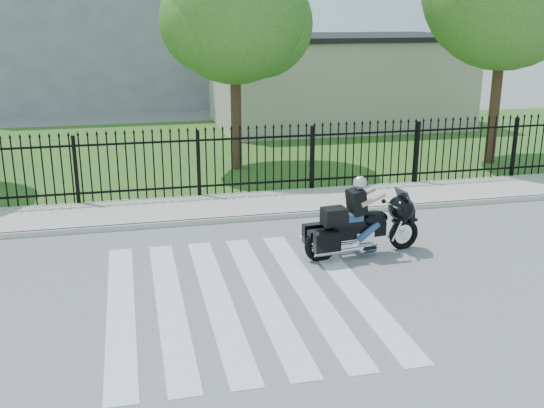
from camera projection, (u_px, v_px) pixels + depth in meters
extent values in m
plane|color=slate|center=(241.00, 297.00, 10.85)|extent=(120.00, 120.00, 0.00)
cube|color=#ADAAA3|center=(204.00, 208.00, 15.49)|extent=(40.00, 2.00, 0.12)
cube|color=#ADAAA3|center=(210.00, 221.00, 14.56)|extent=(40.00, 0.12, 0.12)
cube|color=#2B5D20|center=(180.00, 151.00, 22.03)|extent=(40.00, 12.00, 0.02)
cube|color=black|center=(199.00, 186.00, 16.34)|extent=(26.00, 0.04, 0.05)
cube|color=black|center=(198.00, 140.00, 15.99)|extent=(26.00, 0.04, 0.05)
cylinder|color=#382316|center=(236.00, 101.00, 18.95)|extent=(0.32, 0.32, 4.16)
sphere|color=#29691E|center=(234.00, 10.00, 18.18)|extent=(4.20, 4.20, 4.20)
cylinder|color=#382316|center=(496.00, 87.00, 19.63)|extent=(0.32, 0.32, 4.80)
cube|color=#B3A895|center=(337.00, 83.00, 26.74)|extent=(10.00, 6.00, 3.50)
cube|color=black|center=(338.00, 37.00, 26.20)|extent=(10.20, 6.20, 0.20)
torus|color=black|center=(404.00, 234.00, 12.97)|extent=(0.66, 0.20, 0.65)
torus|color=black|center=(321.00, 245.00, 12.38)|extent=(0.70, 0.22, 0.69)
cube|color=black|center=(356.00, 231.00, 12.56)|extent=(1.25, 0.37, 0.28)
ellipsoid|color=black|center=(374.00, 218.00, 12.62)|extent=(0.63, 0.44, 0.31)
cube|color=black|center=(348.00, 223.00, 12.44)|extent=(0.65, 0.37, 0.09)
cube|color=silver|center=(362.00, 237.00, 12.65)|extent=(0.41, 0.33, 0.28)
ellipsoid|color=black|center=(401.00, 209.00, 12.78)|extent=(0.59, 0.74, 0.51)
cube|color=black|center=(334.00, 216.00, 12.30)|extent=(0.49, 0.41, 0.34)
cube|color=navy|center=(353.00, 217.00, 12.45)|extent=(0.35, 0.32, 0.17)
sphere|color=#B7B9BF|center=(360.00, 183.00, 12.28)|extent=(0.27, 0.27, 0.27)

